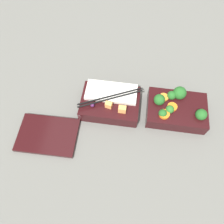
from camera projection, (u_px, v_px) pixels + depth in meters
name	position (u px, v px, depth m)	size (l,w,h in m)	color
ground_plane	(139.00, 109.00, 0.74)	(3.00, 3.00, 0.00)	slate
bento_tray_vegetable	(176.00, 109.00, 0.71)	(0.19, 0.14, 0.08)	black
bento_tray_rice	(110.00, 103.00, 0.73)	(0.20, 0.13, 0.07)	black
bento_lid	(48.00, 135.00, 0.69)	(0.19, 0.13, 0.01)	black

